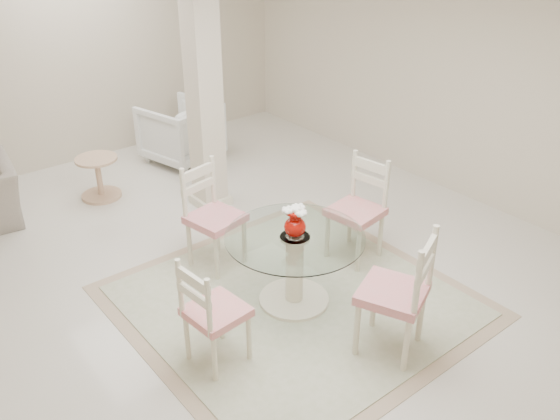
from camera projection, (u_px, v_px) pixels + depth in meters
ground at (240, 266)px, 5.80m from camera, size 7.00×7.00×0.00m
room_shell at (233, 80)px, 4.92m from camera, size 6.02×7.02×2.71m
column at (204, 91)px, 6.33m from camera, size 0.30×0.30×2.70m
area_rug at (294, 301)px, 5.30m from camera, size 2.80×2.80×0.02m
dining_table at (294, 269)px, 5.13m from camera, size 1.19×1.19×0.69m
red_vase at (295, 221)px, 4.91m from camera, size 0.22×0.20×0.28m
dining_chair_east at (361, 201)px, 5.71m from camera, size 0.52×0.52×1.14m
dining_chair_north at (210, 208)px, 5.59m from camera, size 0.53×0.53×1.14m
dining_chair_west at (209, 307)px, 4.36m from camera, size 0.45×0.45×1.03m
dining_chair_south at (404, 286)px, 4.44m from camera, size 0.63×0.63×1.20m
armchair_white at (181, 132)px, 7.90m from camera, size 1.05×1.07×0.80m
side_table at (99, 179)px, 7.00m from camera, size 0.49×0.49×0.51m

